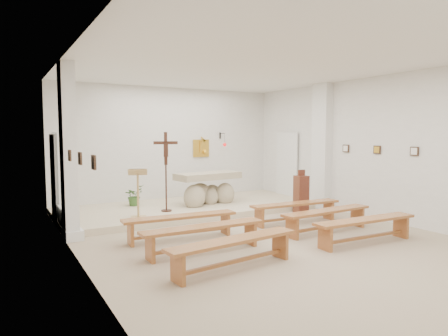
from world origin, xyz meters
TOP-DOWN VIEW (x-y plane):
  - ground at (0.00, 0.00)m, footprint 7.00×10.00m
  - wall_left at (-3.49, 0.00)m, footprint 0.02×10.00m
  - wall_right at (3.49, 0.00)m, footprint 0.02×10.00m
  - wall_back at (0.00, 4.99)m, footprint 7.00×0.02m
  - ceiling at (0.00, 0.00)m, footprint 7.00×10.00m
  - sanctuary_platform at (0.00, 3.50)m, footprint 6.98×3.00m
  - pilaster_left at (-3.37, 2.00)m, footprint 0.26×0.55m
  - pilaster_right at (3.37, 2.00)m, footprint 0.26×0.55m
  - gold_wall_relief at (1.05, 4.96)m, footprint 0.55×0.04m
  - sanctuary_lamp at (1.75, 4.71)m, footprint 0.11×0.36m
  - station_frame_left_front at (-3.47, -0.80)m, footprint 0.03×0.20m
  - station_frame_left_mid at (-3.47, 0.20)m, footprint 0.03×0.20m
  - station_frame_left_rear at (-3.47, 1.20)m, footprint 0.03×0.20m
  - station_frame_right_front at (3.47, -0.80)m, footprint 0.03×0.20m
  - station_frame_right_mid at (3.47, 0.20)m, footprint 0.03×0.20m
  - station_frame_right_rear at (3.47, 1.20)m, footprint 0.03×0.20m
  - radiator_left at (-3.43, 2.70)m, footprint 0.10×0.85m
  - radiator_right at (3.43, 2.70)m, footprint 0.10×0.85m
  - altar at (0.48, 3.44)m, footprint 1.94×0.97m
  - lectern at (-1.82, 2.48)m, footprint 0.51×0.46m
  - crucifix_stand at (-0.92, 3.00)m, footprint 0.60×0.26m
  - potted_plant at (-1.38, 4.20)m, footprint 0.66×0.65m
  - donation_pedestal at (2.38, 1.70)m, footprint 0.35×0.35m
  - bench_left_front at (-1.48, 0.84)m, footprint 2.33×0.53m
  - bench_right_front at (1.48, 0.84)m, footprint 2.33×0.52m
  - bench_left_second at (-1.48, -0.18)m, footprint 2.31×0.38m
  - bench_right_second at (1.48, -0.18)m, footprint 2.33×0.49m
  - bench_left_third at (-1.48, -1.21)m, footprint 2.34×0.63m
  - bench_right_third at (1.48, -1.21)m, footprint 2.32×0.47m

SIDE VIEW (x-z plane):
  - ground at x=0.00m, z-range 0.00..0.00m
  - sanctuary_platform at x=0.00m, z-range 0.00..0.15m
  - radiator_left at x=-3.43m, z-range 0.01..0.53m
  - radiator_right at x=3.43m, z-range 0.01..0.53m
  - bench_left_front at x=-1.48m, z-range 0.12..0.61m
  - bench_right_front at x=1.48m, z-range 0.12..0.61m
  - bench_left_second at x=-1.48m, z-range 0.12..0.61m
  - bench_right_second at x=1.48m, z-range 0.12..0.61m
  - bench_left_third at x=-1.48m, z-range 0.12..0.61m
  - bench_right_third at x=1.48m, z-range 0.12..0.61m
  - potted_plant at x=-1.38m, z-range 0.15..0.71m
  - donation_pedestal at x=2.38m, z-range -0.07..1.09m
  - altar at x=0.48m, z-range 0.04..1.00m
  - lectern at x=-1.82m, z-range 0.14..1.34m
  - crucifix_stand at x=-0.92m, z-range 0.31..2.31m
  - gold_wall_relief at x=1.05m, z-range 1.38..1.92m
  - station_frame_left_front at x=-3.47m, z-range 1.62..1.82m
  - station_frame_left_mid at x=-3.47m, z-range 1.62..1.82m
  - station_frame_left_rear at x=-3.47m, z-range 1.62..1.82m
  - station_frame_right_front at x=3.47m, z-range 1.62..1.82m
  - station_frame_right_mid at x=3.47m, z-range 1.62..1.82m
  - station_frame_right_rear at x=3.47m, z-range 1.62..1.82m
  - wall_left at x=-3.49m, z-range 0.00..3.50m
  - wall_right at x=3.49m, z-range 0.00..3.50m
  - wall_back at x=0.00m, z-range 0.00..3.50m
  - pilaster_left at x=-3.37m, z-range 0.00..3.50m
  - pilaster_right at x=3.37m, z-range 0.00..3.50m
  - sanctuary_lamp at x=1.75m, z-range 1.59..2.03m
  - ceiling at x=0.00m, z-range 3.48..3.50m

